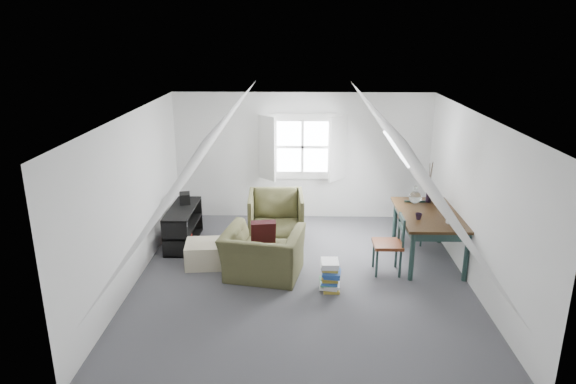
{
  "coord_description": "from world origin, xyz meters",
  "views": [
    {
      "loc": [
        -0.03,
        -7.07,
        3.64
      ],
      "look_at": [
        -0.23,
        0.6,
        1.2
      ],
      "focal_mm": 32.0,
      "sensor_mm": 36.0,
      "label": 1
    }
  ],
  "objects_px": {
    "armchair_far": "(276,240)",
    "media_shelf": "(183,228)",
    "magazine_stack": "(330,275)",
    "ottoman": "(204,254)",
    "dining_chair_near": "(390,243)",
    "dining_table": "(429,219)",
    "armchair_near": "(263,276)",
    "dining_chair_far": "(411,220)"
  },
  "relations": [
    {
      "from": "ottoman",
      "to": "media_shelf",
      "type": "relative_size",
      "value": 0.44
    },
    {
      "from": "dining_table",
      "to": "armchair_far",
      "type": "bearing_deg",
      "value": 167.01
    },
    {
      "from": "media_shelf",
      "to": "armchair_near",
      "type": "bearing_deg",
      "value": -39.85
    },
    {
      "from": "media_shelf",
      "to": "magazine_stack",
      "type": "relative_size",
      "value": 2.92
    },
    {
      "from": "dining_table",
      "to": "magazine_stack",
      "type": "bearing_deg",
      "value": -143.53
    },
    {
      "from": "armchair_near",
      "to": "armchair_far",
      "type": "bearing_deg",
      "value": -84.46
    },
    {
      "from": "armchair_near",
      "to": "dining_table",
      "type": "bearing_deg",
      "value": -154.93
    },
    {
      "from": "ottoman",
      "to": "dining_chair_near",
      "type": "xyz_separation_m",
      "value": [
        2.93,
        -0.19,
        0.3
      ]
    },
    {
      "from": "dining_chair_near",
      "to": "armchair_far",
      "type": "bearing_deg",
      "value": -105.32
    },
    {
      "from": "armchair_far",
      "to": "media_shelf",
      "type": "xyz_separation_m",
      "value": [
        -1.63,
        -0.2,
        0.3
      ]
    },
    {
      "from": "dining_table",
      "to": "dining_chair_far",
      "type": "height_order",
      "value": "dining_chair_far"
    },
    {
      "from": "dining_table",
      "to": "dining_chair_far",
      "type": "relative_size",
      "value": 1.92
    },
    {
      "from": "dining_table",
      "to": "magazine_stack",
      "type": "height_order",
      "value": "dining_table"
    },
    {
      "from": "armchair_far",
      "to": "media_shelf",
      "type": "distance_m",
      "value": 1.67
    },
    {
      "from": "dining_chair_near",
      "to": "dining_chair_far",
      "type": "bearing_deg",
      "value": 172.41
    },
    {
      "from": "ottoman",
      "to": "dining_chair_near",
      "type": "bearing_deg",
      "value": -3.72
    },
    {
      "from": "armchair_near",
      "to": "dining_chair_near",
      "type": "bearing_deg",
      "value": -163.45
    },
    {
      "from": "dining_chair_near",
      "to": "magazine_stack",
      "type": "height_order",
      "value": "dining_chair_near"
    },
    {
      "from": "armchair_near",
      "to": "media_shelf",
      "type": "distance_m",
      "value": 1.95
    },
    {
      "from": "ottoman",
      "to": "magazine_stack",
      "type": "height_order",
      "value": "magazine_stack"
    },
    {
      "from": "dining_table",
      "to": "dining_chair_near",
      "type": "height_order",
      "value": "dining_chair_near"
    },
    {
      "from": "armchair_near",
      "to": "dining_chair_far",
      "type": "relative_size",
      "value": 1.35
    },
    {
      "from": "dining_chair_near",
      "to": "ottoman",
      "type": "bearing_deg",
      "value": -75.18
    },
    {
      "from": "armchair_far",
      "to": "dining_table",
      "type": "xyz_separation_m",
      "value": [
        2.52,
        -0.75,
        0.71
      ]
    },
    {
      "from": "ottoman",
      "to": "dining_table",
      "type": "bearing_deg",
      "value": 4.48
    },
    {
      "from": "media_shelf",
      "to": "dining_chair_far",
      "type": "bearing_deg",
      "value": 0.93
    },
    {
      "from": "armchair_near",
      "to": "magazine_stack",
      "type": "bearing_deg",
      "value": 169.62
    },
    {
      "from": "dining_chair_near",
      "to": "magazine_stack",
      "type": "distance_m",
      "value": 1.14
    },
    {
      "from": "armchair_near",
      "to": "magazine_stack",
      "type": "relative_size",
      "value": 2.6
    },
    {
      "from": "armchair_far",
      "to": "dining_chair_far",
      "type": "bearing_deg",
      "value": -4.4
    },
    {
      "from": "dining_chair_far",
      "to": "media_shelf",
      "type": "bearing_deg",
      "value": 0.7
    },
    {
      "from": "armchair_near",
      "to": "ottoman",
      "type": "bearing_deg",
      "value": -10.52
    },
    {
      "from": "armchair_near",
      "to": "dining_table",
      "type": "xyz_separation_m",
      "value": [
        2.65,
        0.67,
        0.71
      ]
    },
    {
      "from": "ottoman",
      "to": "media_shelf",
      "type": "distance_m",
      "value": 0.98
    },
    {
      "from": "armchair_far",
      "to": "dining_table",
      "type": "relative_size",
      "value": 0.6
    },
    {
      "from": "armchair_near",
      "to": "magazine_stack",
      "type": "xyz_separation_m",
      "value": [
        1.01,
        -0.39,
        0.22
      ]
    },
    {
      "from": "magazine_stack",
      "to": "armchair_far",
      "type": "bearing_deg",
      "value": 115.84
    },
    {
      "from": "armchair_far",
      "to": "magazine_stack",
      "type": "relative_size",
      "value": 2.23
    },
    {
      "from": "armchair_far",
      "to": "dining_chair_far",
      "type": "height_order",
      "value": "dining_chair_far"
    },
    {
      "from": "armchair_far",
      "to": "magazine_stack",
      "type": "height_order",
      "value": "armchair_far"
    },
    {
      "from": "armchair_far",
      "to": "ottoman",
      "type": "xyz_separation_m",
      "value": [
        -1.11,
        -1.03,
        0.19
      ]
    },
    {
      "from": "armchair_far",
      "to": "dining_chair_near",
      "type": "xyz_separation_m",
      "value": [
        1.82,
        -1.22,
        0.49
      ]
    }
  ]
}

